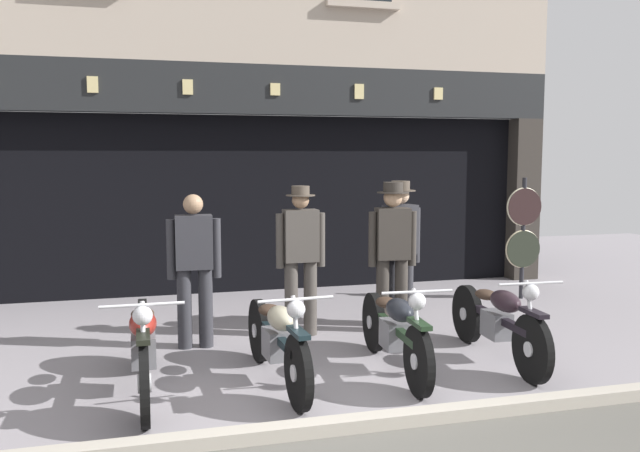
% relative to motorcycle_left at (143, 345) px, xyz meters
% --- Properties ---
extents(shop_facade, '(10.22, 4.42, 6.65)m').
position_rel_motorcycle_left_xyz_m(shop_facade, '(1.30, 5.75, 1.34)').
color(shop_facade, black).
rests_on(shop_facade, ground).
extents(motorcycle_left, '(0.62, 2.08, 0.93)m').
position_rel_motorcycle_left_xyz_m(motorcycle_left, '(0.00, 0.00, 0.00)').
color(motorcycle_left, black).
rests_on(motorcycle_left, ground).
extents(motorcycle_center_left, '(0.62, 1.96, 0.90)m').
position_rel_motorcycle_left_xyz_m(motorcycle_center_left, '(1.14, -0.03, -0.02)').
color(motorcycle_center_left, black).
rests_on(motorcycle_center_left, ground).
extents(motorcycle_center, '(0.62, 1.95, 0.90)m').
position_rel_motorcycle_left_xyz_m(motorcycle_center, '(2.26, -0.00, -0.02)').
color(motorcycle_center, black).
rests_on(motorcycle_center, ground).
extents(motorcycle_center_right, '(0.62, 1.97, 0.91)m').
position_rel_motorcycle_left_xyz_m(motorcycle_center_right, '(3.36, 0.04, -0.02)').
color(motorcycle_center_right, black).
rests_on(motorcycle_center_right, ground).
extents(salesman_left, '(0.56, 0.25, 1.62)m').
position_rel_motorcycle_left_xyz_m(salesman_left, '(0.53, 1.31, 0.46)').
color(salesman_left, '#2D2D33').
rests_on(salesman_left, ground).
extents(shopkeeper_center, '(0.56, 0.32, 1.68)m').
position_rel_motorcycle_left_xyz_m(shopkeeper_center, '(1.72, 1.47, 0.50)').
color(shopkeeper_center, '#47423D').
rests_on(shopkeeper_center, ground).
extents(salesman_right, '(0.55, 0.35, 1.72)m').
position_rel_motorcycle_left_xyz_m(salesman_right, '(2.96, 1.62, 0.53)').
color(salesman_right, '#2D2D33').
rests_on(salesman_right, ground).
extents(assistant_far_right, '(0.56, 0.36, 1.72)m').
position_rel_motorcycle_left_xyz_m(assistant_far_right, '(2.77, 1.38, 0.53)').
color(assistant_far_right, '#38332D').
rests_on(assistant_far_right, ground).
extents(tyre_sign_pole, '(0.54, 0.06, 1.71)m').
position_rel_motorcycle_left_xyz_m(tyre_sign_pole, '(5.18, 2.53, 0.55)').
color(tyre_sign_pole, '#232328').
rests_on(tyre_sign_pole, ground).
extents(advert_board_near, '(0.66, 0.03, 0.92)m').
position_rel_motorcycle_left_xyz_m(advert_board_near, '(-0.42, 4.16, 1.37)').
color(advert_board_near, beige).
extents(advert_board_far, '(0.75, 0.03, 0.91)m').
position_rel_motorcycle_left_xyz_m(advert_board_far, '(-1.34, 4.16, 1.35)').
color(advert_board_far, silver).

